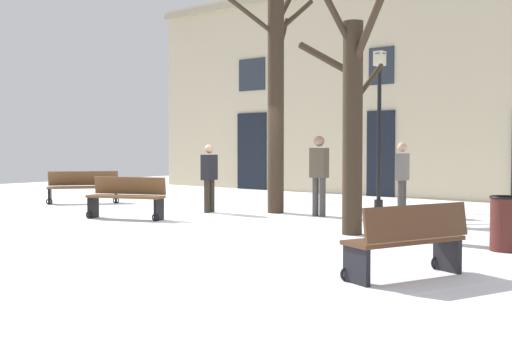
# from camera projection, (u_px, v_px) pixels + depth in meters

# --- Properties ---
(ground_plane) EXTENTS (29.72, 29.72, 0.00)m
(ground_plane) POSITION_uv_depth(u_px,v_px,m) (214.00, 217.00, 13.74)
(ground_plane) COLOR white
(building_facade) EXTENTS (18.58, 0.60, 6.93)m
(building_facade) POSITION_uv_depth(u_px,v_px,m) (379.00, 83.00, 19.43)
(building_facade) COLOR beige
(building_facade) RESTS_ON ground
(tree_center) EXTENTS (1.93, 1.66, 4.58)m
(tree_center) POSITION_uv_depth(u_px,v_px,m) (352.00, 117.00, 10.92)
(tree_center) COLOR #382B1E
(tree_center) RESTS_ON ground
(tree_left_of_center) EXTENTS (0.88, 2.75, 5.48)m
(tree_left_of_center) POSITION_uv_depth(u_px,v_px,m) (276.00, 90.00, 14.51)
(tree_left_of_center) COLOR #382B1E
(tree_left_of_center) RESTS_ON ground
(streetlamp) EXTENTS (0.30, 0.30, 3.99)m
(streetlamp) POSITION_uv_depth(u_px,v_px,m) (379.00, 111.00, 15.68)
(streetlamp) COLOR black
(streetlamp) RESTS_ON ground
(litter_bin) EXTENTS (0.44, 0.44, 0.82)m
(litter_bin) POSITION_uv_depth(u_px,v_px,m) (505.00, 223.00, 9.25)
(litter_bin) COLOR #4C1E19
(litter_bin) RESTS_ON ground
(bench_by_litter_bin) EXTENTS (1.03, 1.62, 0.88)m
(bench_by_litter_bin) POSITION_uv_depth(u_px,v_px,m) (407.00, 241.00, 7.34)
(bench_by_litter_bin) COLOR #51331E
(bench_by_litter_bin) RESTS_ON ground
(bench_near_lamp) EXTENTS (1.52, 1.73, 0.88)m
(bench_near_lamp) POSITION_uv_depth(u_px,v_px,m) (83.00, 186.00, 16.99)
(bench_near_lamp) COLOR brown
(bench_near_lamp) RESTS_ON ground
(bench_near_center_tree) EXTENTS (1.74, 1.02, 0.90)m
(bench_near_center_tree) POSITION_uv_depth(u_px,v_px,m) (127.00, 197.00, 13.33)
(bench_near_center_tree) COLOR brown
(bench_near_center_tree) RESTS_ON ground
(person_crossing_plaza) EXTENTS (0.26, 0.40, 1.59)m
(person_crossing_plaza) POSITION_uv_depth(u_px,v_px,m) (209.00, 175.00, 14.59)
(person_crossing_plaza) COLOR #2D271E
(person_crossing_plaza) RESTS_ON ground
(person_near_bench) EXTENTS (0.38, 0.24, 1.78)m
(person_near_bench) POSITION_uv_depth(u_px,v_px,m) (319.00, 171.00, 13.80)
(person_near_bench) COLOR #403D3A
(person_near_bench) RESTS_ON ground
(person_by_shop_door) EXTENTS (0.27, 0.41, 1.64)m
(person_by_shop_door) POSITION_uv_depth(u_px,v_px,m) (402.00, 175.00, 14.07)
(person_by_shop_door) COLOR #403D3A
(person_by_shop_door) RESTS_ON ground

